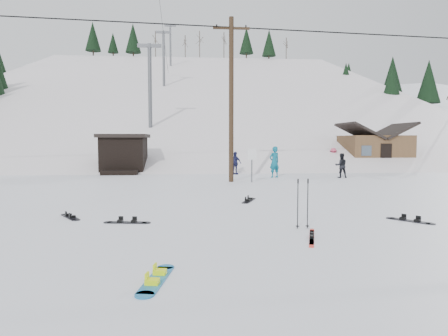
{
  "coord_description": "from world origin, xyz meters",
  "views": [
    {
      "loc": [
        -0.23,
        -8.05,
        2.32
      ],
      "look_at": [
        0.85,
        5.03,
        1.4
      ],
      "focal_mm": 32.0,
      "sensor_mm": 36.0,
      "label": 1
    }
  ],
  "objects": [
    {
      "name": "skier_pink",
      "position": [
        11.25,
        23.32,
        0.84
      ],
      "size": [
        1.1,
        0.64,
        1.69
      ],
      "primitive_type": "imported",
      "rotation": [
        0.0,
        0.0,
        3.15
      ],
      "color": "#D34A6C",
      "rests_on": "ground"
    },
    {
      "name": "utility_pole",
      "position": [
        2.0,
        14.0,
        4.68
      ],
      "size": [
        2.0,
        0.26,
        9.0
      ],
      "color": "#3A2819",
      "rests_on": "ground"
    },
    {
      "name": "hero_snowboard",
      "position": [
        -0.82,
        -1.53,
        0.03
      ],
      "size": [
        0.53,
        1.58,
        0.11
      ],
      "rotation": [
        0.0,
        0.0,
        1.39
      ],
      "color": "#1D7CBE",
      "rests_on": "ground"
    },
    {
      "name": "ski_poles",
      "position": [
        2.68,
        2.09,
        0.67
      ],
      "size": [
        0.36,
        0.1,
        1.31
      ],
      "color": "black",
      "rests_on": "ground"
    },
    {
      "name": "trail_sign",
      "position": [
        3.1,
        13.58,
        1.27
      ],
      "size": [
        0.5,
        0.09,
        1.85
      ],
      "color": "#595B60",
      "rests_on": "ground"
    },
    {
      "name": "board_scatter_b",
      "position": [
        -3.85,
        4.12,
        0.02
      ],
      "size": [
        0.82,
        1.13,
        0.09
      ],
      "rotation": [
        0.0,
        0.0,
        2.15
      ],
      "color": "black",
      "rests_on": "ground"
    },
    {
      "name": "ski_slope",
      "position": [
        0.0,
        55.0,
        -12.0
      ],
      "size": [
        60.0,
        85.24,
        65.97
      ],
      "primitive_type": "cube",
      "rotation": [
        0.31,
        0.0,
        0.0
      ],
      "color": "white",
      "rests_on": "ground"
    },
    {
      "name": "treeline_crest",
      "position": [
        0.0,
        86.0,
        0.0
      ],
      "size": [
        50.0,
        6.0,
        10.0
      ],
      "primitive_type": null,
      "color": "black",
      "rests_on": "ski_slope"
    },
    {
      "name": "skier_navy",
      "position": [
        2.76,
        18.68,
        0.77
      ],
      "size": [
        0.94,
        0.87,
        1.54
      ],
      "primitive_type": "imported",
      "rotation": [
        0.0,
        0.0,
        2.45
      ],
      "color": "#1C1E47",
      "rests_on": "ground"
    },
    {
      "name": "ridge_right",
      "position": [
        38.0,
        50.0,
        -11.0
      ],
      "size": [
        45.66,
        93.98,
        54.59
      ],
      "primitive_type": "cube",
      "rotation": [
        0.21,
        -0.05,
        -0.12
      ],
      "color": "white",
      "rests_on": "ground"
    },
    {
      "name": "skier_teal",
      "position": [
        4.92,
        16.27,
        0.97
      ],
      "size": [
        0.83,
        0.72,
        1.94
      ],
      "primitive_type": "imported",
      "rotation": [
        0.0,
        0.0,
        3.57
      ],
      "color": "#0C617B",
      "rests_on": "ground"
    },
    {
      "name": "hero_skis",
      "position": [
        2.62,
        1.09,
        0.03
      ],
      "size": [
        0.64,
        1.74,
        0.09
      ],
      "rotation": [
        0.0,
        0.0,
        -0.31
      ],
      "color": "red",
      "rests_on": "ground"
    },
    {
      "name": "lift_tower_far",
      "position": [
        -4.0,
        70.0,
        20.86
      ],
      "size": [
        2.2,
        0.36,
        8.0
      ],
      "color": "#595B60",
      "rests_on": "ski_slope"
    },
    {
      "name": "lift_tower_near",
      "position": [
        -4.0,
        30.0,
        7.86
      ],
      "size": [
        2.2,
        0.36,
        8.0
      ],
      "color": "#595B60",
      "rests_on": "ski_slope"
    },
    {
      "name": "lift_hut",
      "position": [
        -5.0,
        20.94,
        1.36
      ],
      "size": [
        3.4,
        4.1,
        2.75
      ],
      "color": "black",
      "rests_on": "ground"
    },
    {
      "name": "cabin",
      "position": [
        15.0,
        24.0,
        1.48
      ],
      "size": [
        5.39,
        4.4,
        3.77
      ],
      "color": "brown",
      "rests_on": "ground"
    },
    {
      "name": "ground",
      "position": [
        0.0,
        0.0,
        0.0
      ],
      "size": [
        200.0,
        200.0,
        0.0
      ],
      "primitive_type": "plane",
      "color": "white",
      "rests_on": "ground"
    },
    {
      "name": "board_scatter_f",
      "position": [
        1.96,
        6.92,
        0.03
      ],
      "size": [
        0.69,
        1.34,
        0.1
      ],
      "rotation": [
        0.0,
        0.0,
        1.19
      ],
      "color": "black",
      "rests_on": "ground"
    },
    {
      "name": "lift_tower_mid",
      "position": [
        -4.0,
        50.0,
        14.36
      ],
      "size": [
        2.2,
        0.36,
        8.0
      ],
      "color": "#595B60",
      "rests_on": "ski_slope"
    },
    {
      "name": "board_scatter_d",
      "position": [
        6.01,
        2.75,
        0.02
      ],
      "size": [
        0.97,
        1.12,
        0.1
      ],
      "rotation": [
        0.0,
        0.0,
        -0.88
      ],
      "color": "black",
      "rests_on": "ground"
    },
    {
      "name": "board_scatter_a",
      "position": [
        -2.03,
        3.18,
        0.02
      ],
      "size": [
        1.33,
        0.4,
        0.09
      ],
      "rotation": [
        0.0,
        0.0,
        -0.14
      ],
      "color": "black",
      "rests_on": "ground"
    },
    {
      "name": "skier_dark",
      "position": [
        8.99,
        15.76,
        0.76
      ],
      "size": [
        0.8,
        0.66,
        1.51
      ],
      "primitive_type": "imported",
      "rotation": [
        0.0,
        0.0,
        3.01
      ],
      "color": "black",
      "rests_on": "ground"
    }
  ]
}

